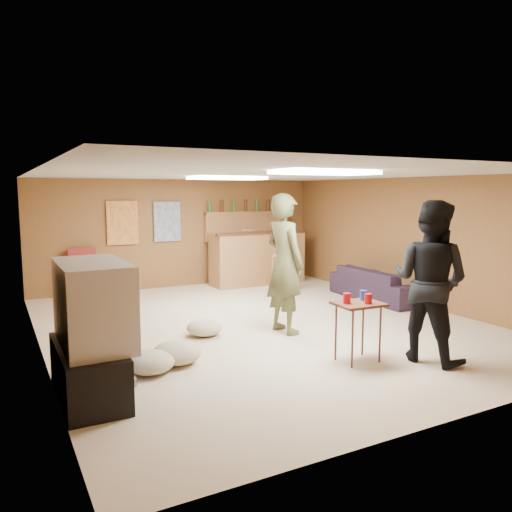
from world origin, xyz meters
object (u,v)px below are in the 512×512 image
sofa (378,284)px  tray_table (358,332)px  tv_body (93,304)px  person_olive (285,264)px  person_black (430,281)px  bar_counter (257,258)px

sofa → tray_table: size_ratio=2.82×
tv_body → person_olive: size_ratio=0.57×
person_black → tray_table: person_black is taller
person_olive → tray_table: person_olive is taller
person_olive → tv_body: bearing=104.2°
person_black → bar_counter: bearing=-24.1°
bar_counter → tray_table: bearing=-104.9°
person_black → tv_body: bearing=60.0°
tv_body → bar_counter: size_ratio=0.55×
person_olive → sofa: (2.61, 1.02, -0.68)m
bar_counter → person_black: size_ratio=1.08×
bar_counter → person_black: bearing=-96.0°
tv_body → person_olive: (2.74, 1.02, 0.06)m
tray_table → person_olive: bearing=94.4°
sofa → tray_table: bearing=135.9°
person_olive → tray_table: 1.57m
bar_counter → sofa: bearing=-63.5°
tv_body → bar_counter: (4.15, 4.45, -0.35)m
tray_table → person_black: bearing=-24.3°
tv_body → person_black: size_ratio=0.59×
bar_counter → person_black: 5.25m
tv_body → tray_table: tv_body is taller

